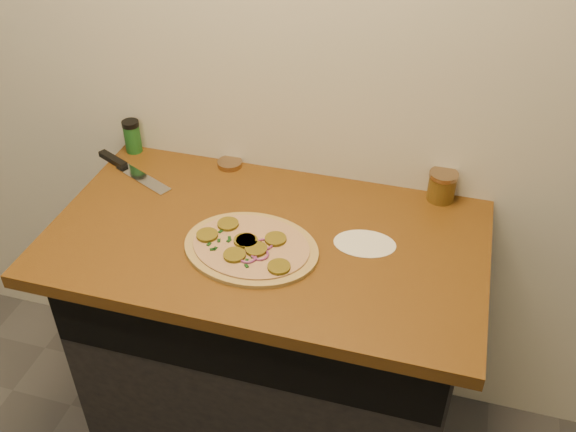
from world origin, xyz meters
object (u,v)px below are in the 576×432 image
(salsa_jar, at_px, (442,186))
(spice_shaker, at_px, (132,136))
(chefs_knife, at_px, (127,168))
(pizza, at_px, (251,247))

(salsa_jar, bearing_deg, spice_shaker, 180.00)
(spice_shaker, bearing_deg, chefs_knife, -75.28)
(chefs_knife, distance_m, spice_shaker, 0.13)
(pizza, relative_size, salsa_jar, 4.37)
(chefs_knife, bearing_deg, salsa_jar, 6.58)
(salsa_jar, height_order, spice_shaker, spice_shaker)
(pizza, height_order, chefs_knife, pizza)
(salsa_jar, relative_size, spice_shaker, 0.83)
(pizza, xyz_separation_m, chefs_knife, (-0.50, 0.27, -0.00))
(pizza, bearing_deg, spice_shaker, 144.61)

